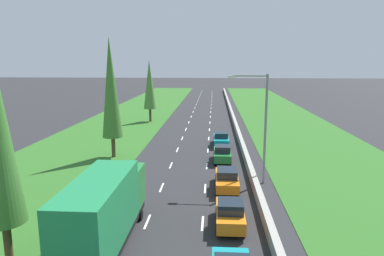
{
  "coord_description": "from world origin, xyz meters",
  "views": [
    {
      "loc": [
        2.38,
        0.96,
        9.99
      ],
      "look_at": [
        -0.85,
        51.23,
        0.18
      ],
      "focal_mm": 32.24,
      "sensor_mm": 36.0,
      "label": 1
    }
  ],
  "objects_px": {
    "green_hatchback_right_lane": "(222,154)",
    "poplar_tree_second": "(111,88)",
    "orange_hatchback_right_lane": "(230,213)",
    "teal_sedan_right_lane_sixth": "(221,139)",
    "street_light_mast": "(261,121)",
    "green_box_truck_left_lane": "(105,210)",
    "poplar_tree_third": "(150,85)",
    "orange_sedan_right_lane": "(227,179)"
  },
  "relations": [
    {
      "from": "orange_hatchback_right_lane",
      "to": "teal_sedan_right_lane_sixth",
      "type": "height_order",
      "value": "orange_hatchback_right_lane"
    },
    {
      "from": "orange_hatchback_right_lane",
      "to": "poplar_tree_second",
      "type": "xyz_separation_m",
      "value": [
        -11.58,
        14.83,
        6.42
      ]
    },
    {
      "from": "green_hatchback_right_lane",
      "to": "orange_sedan_right_lane",
      "type": "bearing_deg",
      "value": -88.52
    },
    {
      "from": "green_box_truck_left_lane",
      "to": "poplar_tree_third",
      "type": "distance_m",
      "value": 40.09
    },
    {
      "from": "orange_hatchback_right_lane",
      "to": "green_hatchback_right_lane",
      "type": "bearing_deg",
      "value": 90.66
    },
    {
      "from": "orange_hatchback_right_lane",
      "to": "poplar_tree_second",
      "type": "height_order",
      "value": "poplar_tree_second"
    },
    {
      "from": "orange_hatchback_right_lane",
      "to": "green_box_truck_left_lane",
      "type": "bearing_deg",
      "value": -156.52
    },
    {
      "from": "poplar_tree_third",
      "to": "orange_sedan_right_lane",
      "type": "bearing_deg",
      "value": -68.82
    },
    {
      "from": "orange_hatchback_right_lane",
      "to": "teal_sedan_right_lane_sixth",
      "type": "bearing_deg",
      "value": 90.4
    },
    {
      "from": "poplar_tree_second",
      "to": "orange_sedan_right_lane",
      "type": "bearing_deg",
      "value": -35.97
    },
    {
      "from": "green_hatchback_right_lane",
      "to": "teal_sedan_right_lane_sixth",
      "type": "distance_m",
      "value": 6.88
    },
    {
      "from": "green_box_truck_left_lane",
      "to": "street_light_mast",
      "type": "xyz_separation_m",
      "value": [
        9.56,
        10.81,
        3.05
      ]
    },
    {
      "from": "poplar_tree_third",
      "to": "teal_sedan_right_lane_sixth",
      "type": "bearing_deg",
      "value": -54.05
    },
    {
      "from": "poplar_tree_second",
      "to": "street_light_mast",
      "type": "height_order",
      "value": "poplar_tree_second"
    },
    {
      "from": "green_hatchback_right_lane",
      "to": "poplar_tree_second",
      "type": "distance_m",
      "value": 13.13
    },
    {
      "from": "green_box_truck_left_lane",
      "to": "green_hatchback_right_lane",
      "type": "xyz_separation_m",
      "value": [
        6.63,
        16.8,
        -1.35
      ]
    },
    {
      "from": "green_hatchback_right_lane",
      "to": "teal_sedan_right_lane_sixth",
      "type": "bearing_deg",
      "value": 89.88
    },
    {
      "from": "green_box_truck_left_lane",
      "to": "street_light_mast",
      "type": "bearing_deg",
      "value": 48.51
    },
    {
      "from": "orange_hatchback_right_lane",
      "to": "street_light_mast",
      "type": "height_order",
      "value": "street_light_mast"
    },
    {
      "from": "green_box_truck_left_lane",
      "to": "poplar_tree_third",
      "type": "xyz_separation_m",
      "value": [
        -4.9,
        39.6,
        3.97
      ]
    },
    {
      "from": "orange_sedan_right_lane",
      "to": "teal_sedan_right_lane_sixth",
      "type": "xyz_separation_m",
      "value": [
        -0.18,
        14.33,
        0.0
      ]
    },
    {
      "from": "green_hatchback_right_lane",
      "to": "orange_hatchback_right_lane",
      "type": "bearing_deg",
      "value": -89.34
    },
    {
      "from": "orange_hatchback_right_lane",
      "to": "orange_sedan_right_lane",
      "type": "distance_m",
      "value": 6.4
    },
    {
      "from": "poplar_tree_third",
      "to": "street_light_mast",
      "type": "xyz_separation_m",
      "value": [
        14.46,
        -28.79,
        -0.92
      ]
    },
    {
      "from": "orange_sedan_right_lane",
      "to": "poplar_tree_second",
      "type": "relative_size",
      "value": 0.36
    },
    {
      "from": "teal_sedan_right_lane_sixth",
      "to": "poplar_tree_second",
      "type": "xyz_separation_m",
      "value": [
        -11.43,
        -5.91,
        6.44
      ]
    },
    {
      "from": "green_box_truck_left_lane",
      "to": "street_light_mast",
      "type": "relative_size",
      "value": 1.04
    },
    {
      "from": "orange_hatchback_right_lane",
      "to": "street_light_mast",
      "type": "xyz_separation_m",
      "value": [
        2.77,
        7.86,
        4.4
      ]
    },
    {
      "from": "teal_sedan_right_lane_sixth",
      "to": "street_light_mast",
      "type": "distance_m",
      "value": 13.92
    },
    {
      "from": "green_hatchback_right_lane",
      "to": "poplar_tree_second",
      "type": "bearing_deg",
      "value": 175.12
    },
    {
      "from": "poplar_tree_second",
      "to": "poplar_tree_third",
      "type": "relative_size",
      "value": 1.22
    },
    {
      "from": "orange_hatchback_right_lane",
      "to": "poplar_tree_third",
      "type": "distance_m",
      "value": 38.83
    },
    {
      "from": "orange_sedan_right_lane",
      "to": "poplar_tree_third",
      "type": "relative_size",
      "value": 0.44
    },
    {
      "from": "orange_sedan_right_lane",
      "to": "street_light_mast",
      "type": "bearing_deg",
      "value": 28.04
    },
    {
      "from": "orange_hatchback_right_lane",
      "to": "green_box_truck_left_lane",
      "type": "xyz_separation_m",
      "value": [
        -6.79,
        -2.95,
        1.35
      ]
    },
    {
      "from": "green_box_truck_left_lane",
      "to": "teal_sedan_right_lane_sixth",
      "type": "distance_m",
      "value": 24.64
    },
    {
      "from": "green_hatchback_right_lane",
      "to": "teal_sedan_right_lane_sixth",
      "type": "xyz_separation_m",
      "value": [
        0.01,
        6.88,
        -0.02
      ]
    },
    {
      "from": "green_box_truck_left_lane",
      "to": "orange_hatchback_right_lane",
      "type": "bearing_deg",
      "value": 23.48
    },
    {
      "from": "orange_sedan_right_lane",
      "to": "poplar_tree_third",
      "type": "bearing_deg",
      "value": 111.18
    },
    {
      "from": "poplar_tree_third",
      "to": "street_light_mast",
      "type": "relative_size",
      "value": 1.13
    },
    {
      "from": "green_box_truck_left_lane",
      "to": "green_hatchback_right_lane",
      "type": "bearing_deg",
      "value": 68.47
    },
    {
      "from": "green_hatchback_right_lane",
      "to": "poplar_tree_third",
      "type": "height_order",
      "value": "poplar_tree_third"
    }
  ]
}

